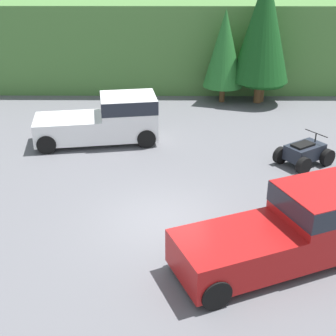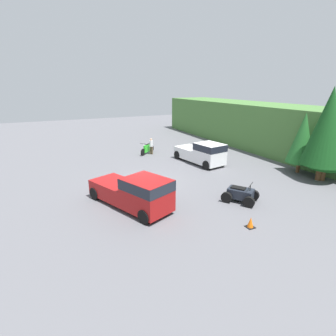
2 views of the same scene
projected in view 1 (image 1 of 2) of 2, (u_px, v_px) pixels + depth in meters
name	position (u px, v px, depth m)	size (l,w,h in m)	color
ground_plane	(164.00, 222.00, 14.24)	(80.00, 80.00, 0.00)	#5B5B60
hillside_backdrop	(168.00, 42.00, 27.62)	(44.00, 6.00, 4.75)	#477538
tree_left	(224.00, 49.00, 23.82)	(2.09, 2.09, 4.76)	brown
tree_mid_left	(264.00, 26.00, 23.20)	(2.94, 2.94, 6.68)	brown
tree_mid_right	(266.00, 43.00, 23.76)	(2.28, 2.28, 5.19)	brown
pickup_truck_red	(296.00, 226.00, 12.14)	(5.75, 3.87, 1.97)	maroon
pickup_truck_second	(108.00, 119.00, 19.58)	(5.28, 2.76, 1.97)	white
quad_atv	(304.00, 153.00, 17.74)	(2.40, 2.24, 1.17)	black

